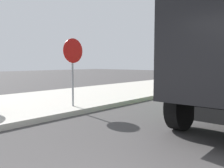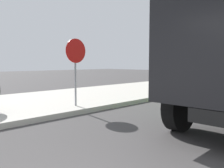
% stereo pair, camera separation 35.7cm
% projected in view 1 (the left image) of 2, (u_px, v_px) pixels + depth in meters
% --- Properties ---
extents(stop_sign, '(0.76, 0.08, 2.13)m').
position_uv_depth(stop_sign, '(73.00, 59.00, 7.66)').
color(stop_sign, gray).
rests_on(stop_sign, sidewalk_curb).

